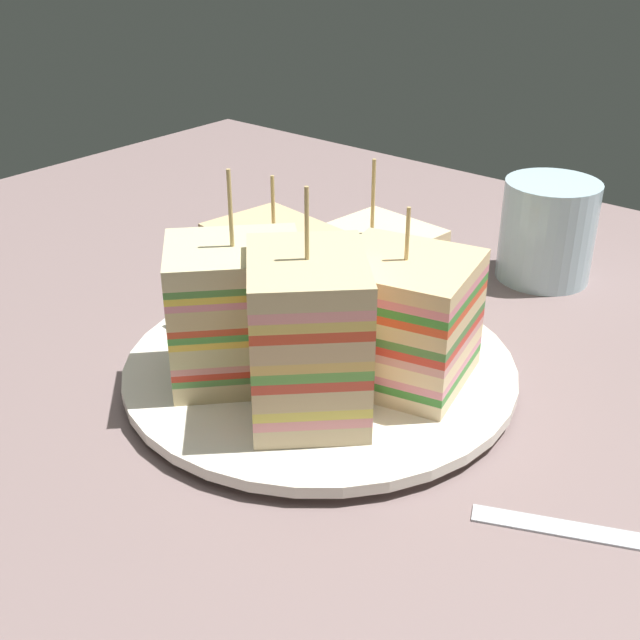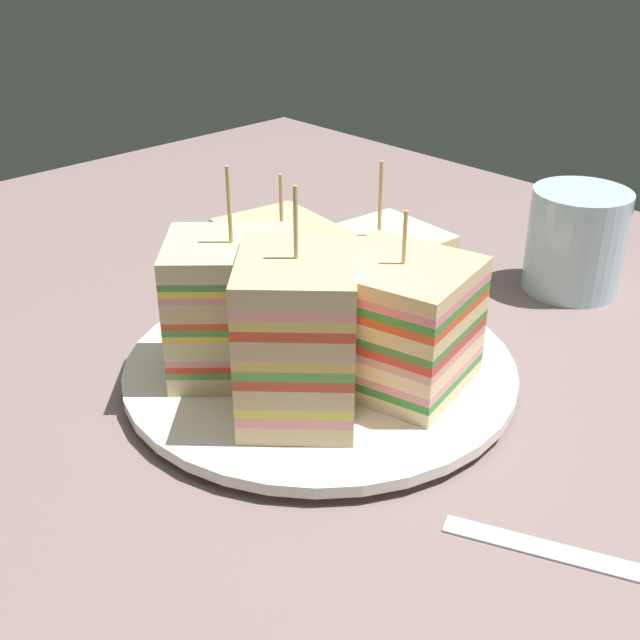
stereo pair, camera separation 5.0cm
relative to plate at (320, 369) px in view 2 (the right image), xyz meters
The scene contains 9 objects.
ground_plane 1.68cm from the plate, ahead, with size 106.13×88.03×1.80cm, color gray.
plate is the anchor object (origin of this frame).
sandwich_wedge_0 6.57cm from the plate, 87.98° to the right, with size 7.42×8.54×12.01cm.
sandwich_wedge_1 6.62cm from the plate, 15.62° to the right, with size 8.76×7.43×10.87cm.
sandwich_wedge_2 6.99cm from the plate, 55.01° to the left, with size 10.11×10.18×13.04cm.
sandwich_wedge_3 7.29cm from the plate, 122.04° to the left, with size 10.03×10.06×13.32cm.
sandwich_wedge_4 6.76cm from the plate, 158.23° to the right, with size 9.36×8.99×10.93cm.
chip_pile 2.26cm from the plate, 75.74° to the left, with size 6.87×6.85×2.63cm.
drinking_glass 24.02cm from the plate, 99.29° to the right, with size 7.41×7.41×8.02cm.
Camera 2 is at (-31.95, 30.70, 27.68)cm, focal length 45.53 mm.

